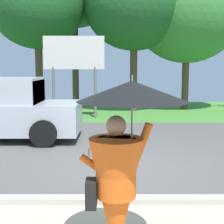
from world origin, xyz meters
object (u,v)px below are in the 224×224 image
Objects in this scene: monk_pedestrian at (120,163)px; tree_right_mid at (36,6)px; tree_right_far at (133,5)px; tree_center_back at (186,14)px; roadside_billboard at (73,59)px.

tree_right_mid is at bearing 119.31° from monk_pedestrian.
tree_right_far reaches higher than tree_right_mid.
tree_right_mid is (-7.45, -0.96, 0.20)m from tree_center_back.
roadside_billboard is at bearing -149.68° from tree_center_back.
tree_center_back is (3.75, 14.25, 3.71)m from monk_pedestrian.
roadside_billboard is at bearing -138.77° from tree_right_far.
tree_center_back is at bearing 30.32° from roadside_billboard.
tree_right_far is (4.68, 0.13, 0.10)m from tree_right_mid.
roadside_billboard is 0.49× the size of tree_right_mid.
tree_right_far is (-2.77, -0.83, 0.29)m from tree_center_back.
tree_right_mid reaches higher than monk_pedestrian.
tree_right_mid is at bearing -172.65° from tree_center_back.
monk_pedestrian is 0.61× the size of roadside_billboard.
roadside_billboard is (-1.72, 11.05, 1.37)m from monk_pedestrian.
tree_center_back is at bearing 7.35° from tree_right_mid.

